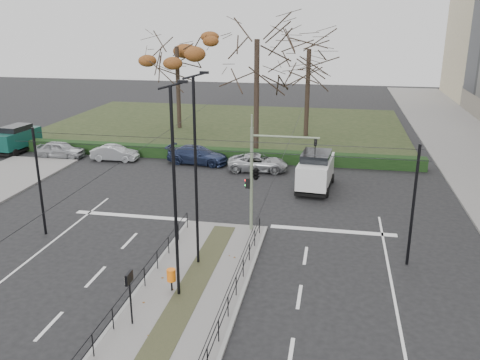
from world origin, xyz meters
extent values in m
plane|color=black|center=(0.00, 0.00, 0.00)|extent=(140.00, 140.00, 0.00)
cube|color=slate|center=(0.00, -2.50, 0.07)|extent=(4.40, 15.00, 0.14)
cube|color=black|center=(-6.00, 32.00, 0.05)|extent=(38.00, 26.00, 0.10)
cube|color=black|center=(-6.00, 18.60, 0.50)|extent=(38.00, 1.00, 1.00)
cylinder|color=black|center=(-2.05, 4.00, 0.59)|extent=(0.04, 0.04, 0.90)
cylinder|color=black|center=(2.05, 4.00, 0.59)|extent=(0.04, 0.04, 0.90)
cylinder|color=black|center=(-2.05, -2.60, 1.04)|extent=(0.04, 13.20, 0.04)
cylinder|color=black|center=(2.05, -2.60, 1.04)|extent=(0.04, 13.20, 0.04)
cylinder|color=black|center=(-9.60, 2.00, 3.00)|extent=(0.14, 0.14, 6.00)
cylinder|color=black|center=(9.60, 2.00, 3.00)|extent=(0.14, 0.14, 6.00)
cylinder|color=black|center=(0.00, 1.00, 5.50)|extent=(20.00, 0.02, 0.02)
cylinder|color=black|center=(0.00, 3.00, 5.50)|extent=(20.00, 0.02, 0.02)
cylinder|color=black|center=(-3.50, -2.00, 5.30)|extent=(0.02, 34.00, 0.02)
cylinder|color=black|center=(3.50, -2.00, 5.30)|extent=(0.02, 34.00, 0.02)
cylinder|color=#68775B|center=(1.50, 4.50, 3.04)|extent=(0.18, 0.18, 5.80)
cylinder|color=#68775B|center=(3.28, 4.50, 5.49)|extent=(3.57, 0.11, 0.11)
imported|color=black|center=(4.84, 4.50, 4.93)|extent=(0.17, 0.21, 1.00)
imported|color=black|center=(1.75, 4.50, 3.48)|extent=(0.54, 2.23, 0.89)
cube|color=black|center=(1.30, 4.50, 2.82)|extent=(0.25, 0.18, 0.56)
sphere|color=#FF0C0C|center=(1.19, 4.50, 2.98)|extent=(0.12, 0.12, 0.12)
sphere|color=#0CE533|center=(1.19, 4.50, 2.68)|extent=(0.12, 0.12, 0.12)
cylinder|color=black|center=(-0.77, -2.73, 0.39)|extent=(0.08, 0.08, 0.49)
cylinder|color=orange|center=(-0.77, -2.73, 0.88)|extent=(0.39, 0.39, 0.54)
cylinder|color=black|center=(-1.50, -5.41, 1.18)|extent=(0.07, 0.07, 2.08)
cube|color=black|center=(-1.50, -5.41, 2.12)|extent=(0.10, 0.57, 0.44)
cube|color=white|center=(-1.56, -5.41, 2.12)|extent=(0.02, 0.50, 0.36)
cylinder|color=black|center=(-0.38, -2.97, 4.57)|extent=(0.13, 0.13, 8.86)
cube|color=black|center=(0.12, -2.97, 9.16)|extent=(0.39, 0.15, 0.11)
cylinder|color=black|center=(-0.34, 0.04, 4.58)|extent=(0.13, 0.13, 8.88)
cube|color=black|center=(0.16, 0.04, 9.19)|extent=(0.39, 0.16, 0.11)
imported|color=#9EA1A6|center=(-17.01, 16.79, 0.71)|extent=(4.21, 1.85, 1.41)
imported|color=#9EA1A6|center=(-12.08, 16.81, 0.64)|extent=(3.92, 1.49, 1.28)
imported|color=#1F2948|center=(-5.06, 17.19, 0.73)|extent=(5.19, 2.54, 1.45)
imported|color=#9EA1A6|center=(0.09, 16.11, 0.65)|extent=(4.85, 2.56, 1.30)
cube|color=silver|center=(4.65, 12.66, 1.29)|extent=(2.46, 5.02, 1.58)
cube|color=black|center=(4.65, 12.66, 2.23)|extent=(2.11, 2.83, 0.74)
cube|color=black|center=(4.65, 12.66, 0.30)|extent=(2.51, 5.13, 0.18)
cylinder|color=black|center=(5.52, 10.98, 0.33)|extent=(0.28, 0.68, 0.66)
cylinder|color=black|center=(3.49, 11.16, 0.33)|extent=(0.28, 0.68, 0.66)
cylinder|color=black|center=(5.81, 14.17, 0.33)|extent=(0.28, 0.68, 0.66)
cylinder|color=black|center=(3.77, 14.35, 0.33)|extent=(0.28, 0.68, 0.66)
cube|color=#0D3932|center=(-21.66, 17.90, 1.20)|extent=(2.10, 4.69, 1.40)
cube|color=black|center=(-21.66, 17.90, 2.04)|extent=(1.78, 2.64, 0.65)
cube|color=black|center=(-21.66, 17.90, 0.30)|extent=(2.15, 4.78, 0.18)
cylinder|color=black|center=(-20.96, 16.32, 0.33)|extent=(0.28, 0.68, 0.66)
cylinder|color=black|center=(-20.68, 19.31, 0.33)|extent=(0.28, 0.68, 0.66)
cylinder|color=black|center=(-22.35, 19.47, 0.33)|extent=(0.28, 0.68, 0.66)
cylinder|color=black|center=(-10.59, 30.01, 4.31)|extent=(0.44, 0.44, 8.42)
ellipsoid|color=#5D2F15|center=(-10.59, 30.01, 8.52)|extent=(8.21, 8.21, 5.30)
cylinder|color=black|center=(2.96, 28.68, 4.30)|extent=(0.44, 0.44, 8.41)
cylinder|color=black|center=(-0.72, 20.09, 4.92)|extent=(0.44, 0.44, 9.63)
camera|label=1|loc=(5.78, -21.32, 11.49)|focal=38.00mm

